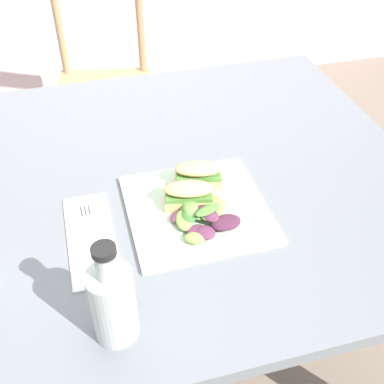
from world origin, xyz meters
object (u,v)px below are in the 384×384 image
plate_lunch (197,209)px  sandwich_half_back (199,174)px  sandwich_half_front (189,194)px  bottle_cold_brew (113,306)px  fork_on_napkin (89,230)px  dining_table (165,212)px  chair_wooden_far (103,86)px

plate_lunch → sandwich_half_back: 0.09m
sandwich_half_front → bottle_cold_brew: bottle_cold_brew is taller
plate_lunch → sandwich_half_front: bearing=132.8°
plate_lunch → bottle_cold_brew: bearing=-129.7°
sandwich_half_back → fork_on_napkin: size_ratio=0.61×
sandwich_half_back → dining_table: bearing=136.4°
fork_on_napkin → bottle_cold_brew: (0.02, -0.24, 0.06)m
fork_on_napkin → bottle_cold_brew: size_ratio=0.92×
dining_table → chair_wooden_far: bearing=92.6°
plate_lunch → sandwich_half_back: size_ratio=2.58×
fork_on_napkin → bottle_cold_brew: bearing=-85.1°
dining_table → sandwich_half_front: sandwich_half_front is taller
sandwich_half_back → fork_on_napkin: (-0.25, -0.08, -0.03)m
dining_table → chair_wooden_far: chair_wooden_far is taller
sandwich_half_front → fork_on_napkin: sandwich_half_front is taller
sandwich_half_front → sandwich_half_back: size_ratio=1.00×
sandwich_half_front → bottle_cold_brew: bearing=-126.2°
plate_lunch → sandwich_half_back: sandwich_half_back is taller
plate_lunch → bottle_cold_brew: size_ratio=1.43×
bottle_cold_brew → sandwich_half_back: bearing=54.5°
chair_wooden_far → sandwich_half_front: size_ratio=7.74×
fork_on_napkin → sandwich_half_front: bearing=5.2°
chair_wooden_far → plate_lunch: size_ratio=3.00×
dining_table → sandwich_half_back: 0.18m
chair_wooden_far → dining_table: bearing=-87.4°
sandwich_half_back → sandwich_half_front: bearing=-122.3°
dining_table → fork_on_napkin: bearing=-142.3°
dining_table → bottle_cold_brew: size_ratio=5.92×
fork_on_napkin → chair_wooden_far: bearing=83.2°
plate_lunch → fork_on_napkin: 0.23m
bottle_cold_brew → dining_table: bearing=67.0°
bottle_cold_brew → chair_wooden_far: bearing=85.2°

